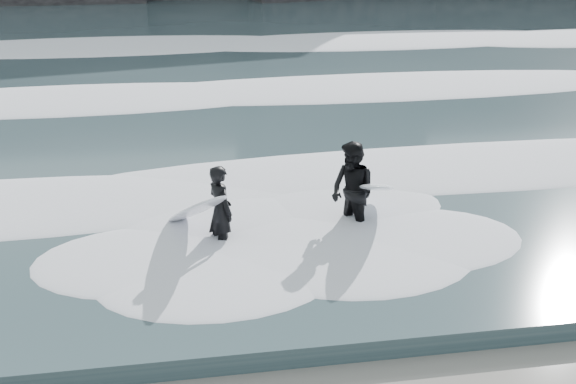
# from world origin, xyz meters

# --- Properties ---
(sea) EXTENTS (90.00, 52.00, 0.30)m
(sea) POSITION_xyz_m (0.00, 29.00, 0.15)
(sea) COLOR #34484D
(sea) RESTS_ON ground
(foam_near) EXTENTS (60.00, 3.20, 0.20)m
(foam_near) POSITION_xyz_m (0.00, 9.00, 0.40)
(foam_near) COLOR white
(foam_near) RESTS_ON sea
(foam_mid) EXTENTS (60.00, 4.00, 0.24)m
(foam_mid) POSITION_xyz_m (0.00, 16.00, 0.42)
(foam_mid) COLOR white
(foam_mid) RESTS_ON sea
(foam_far) EXTENTS (60.00, 4.80, 0.30)m
(foam_far) POSITION_xyz_m (0.00, 25.00, 0.45)
(foam_far) COLOR white
(foam_far) RESTS_ON sea
(surfer_left) EXTENTS (1.36, 2.10, 1.57)m
(surfer_left) POSITION_xyz_m (-1.41, 6.44, 0.79)
(surfer_left) COLOR black
(surfer_left) RESTS_ON ground
(surfer_right) EXTENTS (1.51, 2.18, 1.75)m
(surfer_right) POSITION_xyz_m (1.06, 6.66, 0.89)
(surfer_right) COLOR black
(surfer_right) RESTS_ON ground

